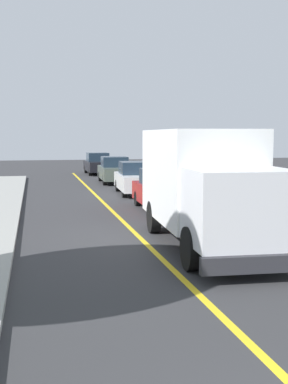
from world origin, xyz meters
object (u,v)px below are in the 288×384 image
Objects in this scene: parked_car_mid at (136,179)px; parked_car_furthest at (98,164)px; box_truck at (205,182)px; parked_car_far at (115,170)px; parked_car_near at (163,191)px.

parked_car_mid is 1.01× the size of parked_car_furthest.
parked_car_mid is at bearing 87.47° from box_truck.
parked_car_mid is 6.35m from parked_car_far.
parked_car_furthest is (0.27, 26.32, -0.97)m from box_truck.
box_truck is at bearing -91.30° from parked_car_far.
parked_car_mid is 1.00× the size of parked_car_far.
parked_car_mid is (0.04, 5.80, 0.00)m from parked_car_near.
box_truck is 1.64× the size of parked_car_furthest.
parked_car_mid is 13.81m from parked_car_furthest.
box_truck is 12.56m from parked_car_mid.
parked_car_far is (-0.08, 12.15, 0.00)m from parked_car_near.
box_truck is 18.89m from parked_car_far.
parked_car_mid is at bearing 89.61° from parked_car_near.
parked_car_near is at bearing 85.63° from box_truck.
parked_car_mid and parked_car_far have the same top height.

